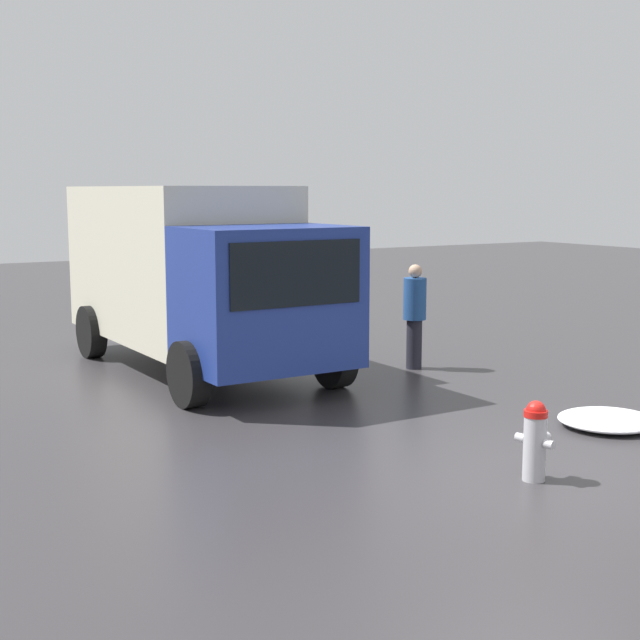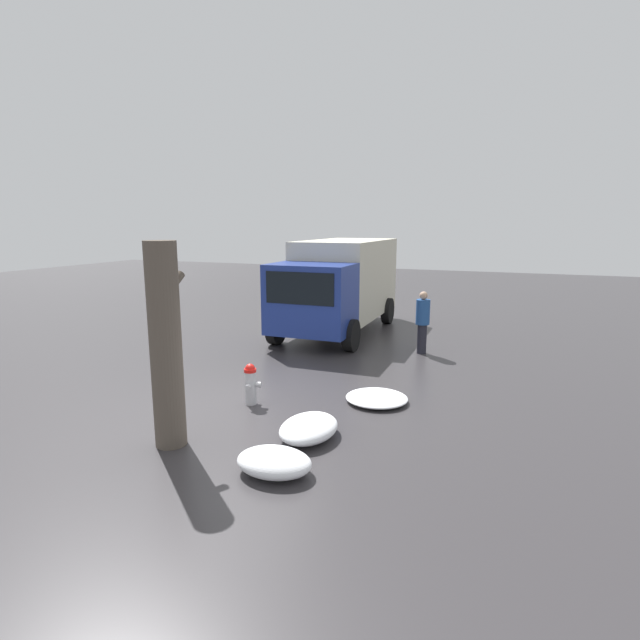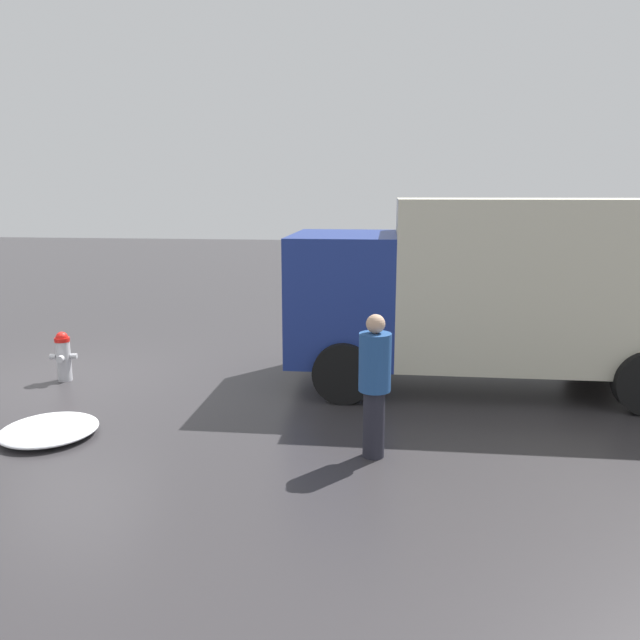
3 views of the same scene
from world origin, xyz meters
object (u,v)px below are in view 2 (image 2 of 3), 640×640
delivery_truck (340,283)px  tree_trunk (166,345)px  fire_hydrant (251,383)px  pedestrian (423,320)px

delivery_truck → tree_trunk: bearing=91.7°
fire_hydrant → pedestrian: bearing=53.5°
fire_hydrant → delivery_truck: 7.10m
fire_hydrant → pedestrian: 5.68m
delivery_truck → fire_hydrant: bearing=94.7°
pedestrian → fire_hydrant: bearing=-171.0°
fire_hydrant → tree_trunk: tree_trunk is taller
fire_hydrant → pedestrian: size_ratio=0.48×
tree_trunk → delivery_truck: 9.04m
pedestrian → tree_trunk: bearing=-166.5°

